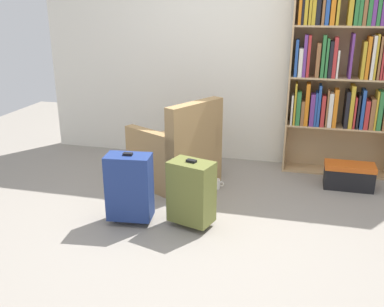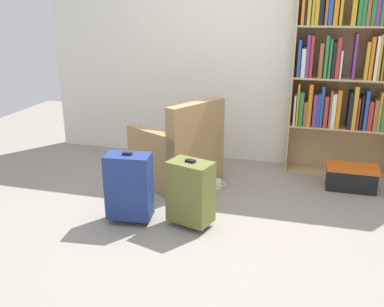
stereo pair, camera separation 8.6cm
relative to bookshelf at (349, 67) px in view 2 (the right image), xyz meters
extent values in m
plane|color=gray|center=(-1.12, -1.67, -1.16)|extent=(8.27, 8.27, 0.00)
cube|color=silver|center=(-1.12, 0.21, 0.14)|extent=(4.73, 0.10, 2.60)
cube|color=tan|center=(-0.55, 0.00, -0.12)|extent=(0.02, 0.28, 2.08)
cube|color=tan|center=(0.00, 0.13, -0.12)|extent=(1.12, 0.02, 2.08)
cube|color=tan|center=(0.00, 0.00, -1.15)|extent=(1.08, 0.26, 0.02)
cube|color=tan|center=(0.00, 0.00, -0.63)|extent=(1.08, 0.26, 0.02)
cube|color=tan|center=(0.00, 0.00, -0.11)|extent=(1.08, 0.26, 0.02)
cube|color=tan|center=(0.00, 0.00, 0.41)|extent=(1.08, 0.26, 0.02)
cube|color=silver|center=(-0.50, -0.04, -0.46)|extent=(0.02, 0.20, 0.32)
cube|color=gold|center=(-0.47, -0.03, -0.40)|extent=(0.02, 0.22, 0.45)
cube|color=#2D7238|center=(-0.43, -0.05, -0.44)|extent=(0.04, 0.16, 0.36)
cube|color=brown|center=(-0.39, -0.06, -0.49)|extent=(0.03, 0.16, 0.26)
cube|color=orange|center=(-0.35, -0.04, -0.40)|extent=(0.04, 0.19, 0.45)
cube|color=#66337F|center=(-0.29, -0.06, -0.45)|extent=(0.04, 0.16, 0.34)
cube|color=#264C99|center=(-0.25, -0.03, -0.44)|extent=(0.02, 0.21, 0.36)
cube|color=#264C99|center=(-0.22, -0.03, -0.41)|extent=(0.03, 0.21, 0.44)
cube|color=#B22D2D|center=(-0.18, -0.06, -0.46)|extent=(0.04, 0.16, 0.33)
cube|color=brown|center=(-0.14, -0.05, -0.43)|extent=(0.02, 0.17, 0.39)
cube|color=silver|center=(-0.11, -0.05, -0.44)|extent=(0.04, 0.17, 0.36)
cube|color=orange|center=(-0.06, -0.05, -0.42)|extent=(0.04, 0.17, 0.40)
cube|color=black|center=(0.06, -0.02, -0.43)|extent=(0.04, 0.24, 0.38)
cube|color=gold|center=(0.10, -0.03, -0.40)|extent=(0.04, 0.21, 0.45)
cube|color=#B22D2D|center=(0.14, -0.04, -0.46)|extent=(0.02, 0.19, 0.33)
cube|color=black|center=(0.17, -0.03, -0.45)|extent=(0.02, 0.21, 0.36)
cube|color=#264C99|center=(0.21, -0.03, -0.42)|extent=(0.03, 0.21, 0.41)
cube|color=#B22D2D|center=(0.26, -0.02, -0.47)|extent=(0.04, 0.23, 0.30)
cube|color=brown|center=(0.31, -0.02, -0.46)|extent=(0.04, 0.23, 0.32)
cube|color=gold|center=(0.34, -0.04, -0.42)|extent=(0.02, 0.18, 0.40)
cube|color=#2D7238|center=(0.38, -0.04, -0.42)|extent=(0.04, 0.19, 0.41)
cube|color=#264C99|center=(-0.50, -0.02, 0.08)|extent=(0.03, 0.23, 0.38)
cube|color=silver|center=(-0.45, -0.03, 0.04)|extent=(0.04, 0.21, 0.29)
cube|color=#66337F|center=(-0.41, -0.02, 0.11)|extent=(0.03, 0.24, 0.42)
cube|color=#B22D2D|center=(-0.37, -0.04, 0.11)|extent=(0.03, 0.19, 0.42)
cube|color=brown|center=(-0.28, -0.04, 0.07)|extent=(0.04, 0.20, 0.35)
cube|color=#2D7238|center=(-0.23, -0.06, 0.11)|extent=(0.03, 0.16, 0.43)
cube|color=#2D7238|center=(-0.19, -0.04, 0.09)|extent=(0.02, 0.19, 0.39)
cube|color=black|center=(-0.15, -0.04, 0.08)|extent=(0.04, 0.19, 0.37)
cube|color=#B22D2D|center=(-0.12, -0.05, 0.10)|extent=(0.04, 0.17, 0.41)
cube|color=silver|center=(-0.08, -0.03, 0.04)|extent=(0.02, 0.21, 0.28)
cube|color=#66337F|center=(0.04, -0.02, 0.12)|extent=(0.02, 0.24, 0.44)
cube|color=gold|center=(0.16, -0.03, 0.08)|extent=(0.03, 0.22, 0.37)
cube|color=orange|center=(0.20, -0.04, 0.10)|extent=(0.03, 0.19, 0.42)
cube|color=silver|center=(0.24, -0.03, 0.11)|extent=(0.03, 0.21, 0.43)
cube|color=gold|center=(0.27, -0.03, 0.12)|extent=(0.02, 0.21, 0.44)
cube|color=brown|center=(0.31, -0.04, 0.11)|extent=(0.02, 0.20, 0.42)
cube|color=orange|center=(-0.50, -0.03, 0.56)|extent=(0.03, 0.21, 0.30)
cube|color=black|center=(-0.47, -0.03, 0.56)|extent=(0.02, 0.20, 0.29)
cube|color=gold|center=(-0.44, -0.02, 0.59)|extent=(0.03, 0.22, 0.34)
cube|color=gold|center=(-0.40, -0.04, 0.56)|extent=(0.03, 0.20, 0.30)
cube|color=gold|center=(-0.36, -0.05, 0.63)|extent=(0.04, 0.17, 0.43)
cube|color=black|center=(-0.32, -0.03, 0.57)|extent=(0.04, 0.21, 0.31)
cube|color=brown|center=(-0.27, -0.03, 0.62)|extent=(0.03, 0.20, 0.42)
cube|color=#264C99|center=(-0.23, -0.05, 0.59)|extent=(0.04, 0.17, 0.35)
cube|color=orange|center=(-0.18, -0.06, 0.59)|extent=(0.04, 0.16, 0.35)
cube|color=gold|center=(-0.13, -0.02, 0.60)|extent=(0.03, 0.23, 0.37)
cube|color=gold|center=(-0.02, -0.05, 0.57)|extent=(0.04, 0.17, 0.32)
cube|color=#2D7238|center=(0.04, -0.04, 0.61)|extent=(0.04, 0.19, 0.40)
cube|color=#2D7238|center=(0.08, -0.03, 0.62)|extent=(0.03, 0.22, 0.40)
cube|color=brown|center=(0.12, -0.06, 0.63)|extent=(0.03, 0.16, 0.42)
cube|color=#2D7238|center=(0.16, -0.02, 0.60)|extent=(0.04, 0.23, 0.37)
cube|color=#66337F|center=(0.20, -0.04, 0.55)|extent=(0.04, 0.20, 0.28)
cube|color=#2D7238|center=(0.24, -0.05, 0.58)|extent=(0.03, 0.18, 0.32)
cube|color=#9E7A4C|center=(-1.64, -0.72, -0.96)|extent=(0.95, 0.95, 0.40)
cube|color=tan|center=(-1.64, -0.72, -0.72)|extent=(0.75, 0.72, 0.08)
cube|color=#9E7A4C|center=(-1.39, -0.86, -0.51)|extent=(0.44, 0.67, 0.50)
cube|color=#9E7A4C|center=(-1.50, -0.45, -0.65)|extent=(0.66, 0.42, 0.22)
cube|color=#9E7A4C|center=(-1.79, -0.98, -0.65)|extent=(0.66, 0.42, 0.22)
cylinder|color=white|center=(-1.19, -0.77, -1.12)|extent=(0.08, 0.08, 0.10)
torus|color=white|center=(-1.13, -0.77, -1.11)|extent=(0.06, 0.01, 0.06)
cube|color=black|center=(0.12, -0.43, -1.05)|extent=(0.48, 0.23, 0.23)
cube|color=#D85919|center=(0.12, -0.43, -0.93)|extent=(0.49, 0.24, 0.05)
cube|color=navy|center=(-1.76, -1.66, -0.83)|extent=(0.39, 0.25, 0.56)
cube|color=black|center=(-1.76, -1.66, -0.54)|extent=(0.08, 0.05, 0.02)
cylinder|color=black|center=(-1.89, -1.67, -1.14)|extent=(0.06, 0.06, 0.05)
cylinder|color=black|center=(-1.63, -1.64, -1.14)|extent=(0.06, 0.06, 0.05)
cube|color=brown|center=(-1.24, -1.59, -0.85)|extent=(0.41, 0.32, 0.53)
cube|color=black|center=(-1.24, -1.59, -0.58)|extent=(0.09, 0.07, 0.02)
cylinder|color=black|center=(-1.36, -1.55, -1.14)|extent=(0.06, 0.06, 0.05)
cylinder|color=black|center=(-1.12, -1.63, -1.14)|extent=(0.06, 0.06, 0.05)
camera|label=1|loc=(-0.45, -4.74, 0.62)|focal=40.21mm
camera|label=2|loc=(-0.36, -4.72, 0.62)|focal=40.21mm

